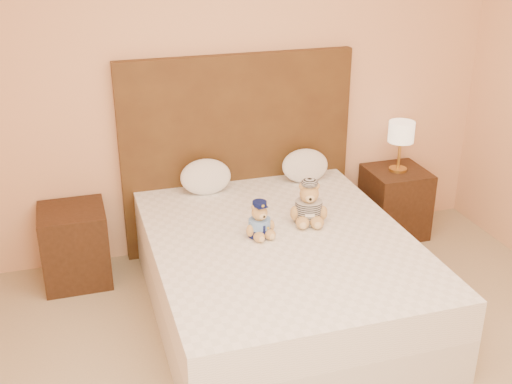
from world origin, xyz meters
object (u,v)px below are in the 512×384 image
at_px(nightstand_right, 395,202).
at_px(pillow_right, 305,164).
at_px(pillow_left, 206,175).
at_px(bed, 280,275).
at_px(nightstand_left, 75,245).
at_px(teddy_prisoner, 309,203).
at_px(teddy_police, 259,219).
at_px(lamp, 401,134).

xyz_separation_m(nightstand_right, pillow_right, (-0.77, 0.03, 0.40)).
xyz_separation_m(pillow_left, pillow_right, (0.77, 0.00, -0.00)).
distance_m(bed, nightstand_left, 1.48).
xyz_separation_m(bed, nightstand_left, (-1.25, 0.80, -0.00)).
bearing_deg(pillow_right, pillow_left, 180.00).
xyz_separation_m(nightstand_right, teddy_prisoner, (-1.01, -0.65, 0.42)).
distance_m(teddy_police, teddy_prisoner, 0.37).
bearing_deg(nightstand_left, bed, -32.62).
height_order(teddy_police, teddy_prisoner, teddy_prisoner).
bearing_deg(pillow_left, lamp, -1.12).
height_order(nightstand_left, pillow_left, pillow_left).
relative_size(nightstand_left, teddy_prisoner, 1.91).
height_order(pillow_left, pillow_right, pillow_left).
height_order(nightstand_left, teddy_prisoner, teddy_prisoner).
bearing_deg(lamp, teddy_police, -151.65).
relative_size(nightstand_right, pillow_right, 1.51).
xyz_separation_m(lamp, pillow_left, (-1.54, 0.03, -0.17)).
height_order(nightstand_right, teddy_police, teddy_police).
distance_m(nightstand_left, teddy_prisoner, 1.68).
xyz_separation_m(teddy_prisoner, pillow_right, (0.24, 0.68, -0.02)).
relative_size(nightstand_left, pillow_right, 1.51).
relative_size(lamp, teddy_prisoner, 1.39).
height_order(lamp, pillow_right, lamp).
relative_size(teddy_prisoner, pillow_left, 0.77).
xyz_separation_m(bed, teddy_police, (-0.12, 0.06, 0.39)).
bearing_deg(nightstand_right, nightstand_left, 180.00).
bearing_deg(pillow_left, pillow_right, 0.00).
bearing_deg(teddy_prisoner, teddy_police, -151.28).
relative_size(nightstand_left, pillow_left, 1.48).
distance_m(nightstand_left, lamp, 2.56).
bearing_deg(pillow_right, teddy_prisoner, -109.15).
height_order(nightstand_left, pillow_right, pillow_right).
relative_size(bed, nightstand_left, 3.64).
bearing_deg(nightstand_left, pillow_left, 1.79).
bearing_deg(teddy_police, bed, -36.27).
bearing_deg(nightstand_right, pillow_right, 177.78).
bearing_deg(nightstand_left, teddy_prisoner, -23.67).
height_order(lamp, pillow_left, lamp).
bearing_deg(pillow_left, nightstand_right, -1.12).
distance_m(teddy_prisoner, pillow_left, 0.86).
relative_size(bed, pillow_right, 5.48).
bearing_deg(nightstand_left, teddy_police, -33.36).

